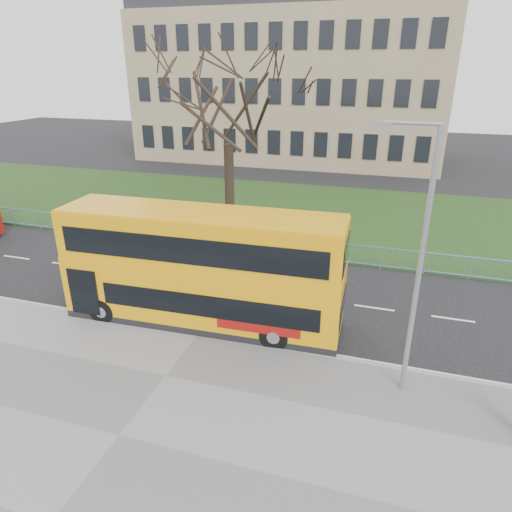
{
  "coord_description": "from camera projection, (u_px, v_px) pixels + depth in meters",
  "views": [
    {
      "loc": [
        6.2,
        -14.55,
        9.14
      ],
      "look_at": [
        1.4,
        1.0,
        2.33
      ],
      "focal_mm": 32.0,
      "sensor_mm": 36.0,
      "label": 1
    }
  ],
  "objects": [
    {
      "name": "ground",
      "position": [
        215.0,
        316.0,
        18.04
      ],
      "size": [
        120.0,
        120.0,
        0.0
      ],
      "primitive_type": "plane",
      "color": "black",
      "rests_on": "ground"
    },
    {
      "name": "kerb",
      "position": [
        199.0,
        334.0,
        16.65
      ],
      "size": [
        80.0,
        0.2,
        0.14
      ],
      "primitive_type": "cube",
      "color": "gray",
      "rests_on": "ground"
    },
    {
      "name": "bare_tree",
      "position": [
        228.0,
        126.0,
        25.35
      ],
      "size": [
        8.3,
        8.3,
        11.86
      ],
      "primitive_type": null,
      "color": "black",
      "rests_on": "grass_verge"
    },
    {
      "name": "street_lamp",
      "position": [
        417.0,
        258.0,
        12.2
      ],
      "size": [
        1.65,
        0.24,
        7.78
      ],
      "rotation": [
        0.0,
        0.0,
        -0.05
      ],
      "color": "gray",
      "rests_on": "pavement"
    },
    {
      "name": "grass_verge",
      "position": [
        294.0,
        212.0,
        30.63
      ],
      "size": [
        80.0,
        15.4,
        0.08
      ],
      "primitive_type": "cube",
      "color": "#1C3714",
      "rests_on": "ground"
    },
    {
      "name": "guard_railing",
      "position": [
        262.0,
        245.0,
        23.64
      ],
      "size": [
        40.0,
        0.12,
        1.1
      ],
      "primitive_type": null,
      "color": "#6B9BBE",
      "rests_on": "ground"
    },
    {
      "name": "pavement",
      "position": [
        119.0,
        437.0,
        12.07
      ],
      "size": [
        80.0,
        10.5,
        0.12
      ],
      "primitive_type": "cube",
      "color": "slate",
      "rests_on": "ground"
    },
    {
      "name": "yellow_bus",
      "position": [
        202.0,
        266.0,
        16.75
      ],
      "size": [
        10.45,
        2.82,
        4.35
      ],
      "rotation": [
        0.0,
        0.0,
        0.03
      ],
      "color": "#EE9F0A",
      "rests_on": "ground"
    },
    {
      "name": "civic_building",
      "position": [
        293.0,
        88.0,
        47.55
      ],
      "size": [
        30.0,
        15.0,
        14.0
      ],
      "primitive_type": "cube",
      "color": "#907A5B",
      "rests_on": "ground"
    }
  ]
}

